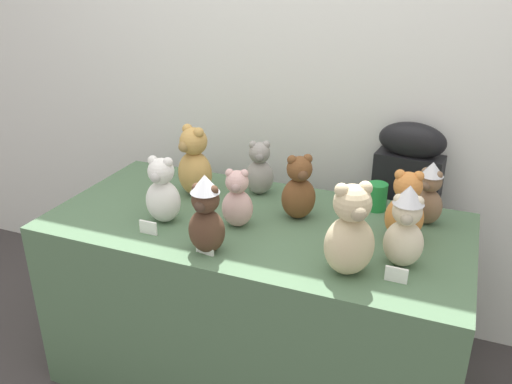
# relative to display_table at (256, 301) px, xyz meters

# --- Properties ---
(wall_back) EXTENTS (7.00, 0.08, 2.60)m
(wall_back) POSITION_rel_display_table_xyz_m (0.00, 0.63, 0.93)
(wall_back) COLOR white
(wall_back) RESTS_ON ground_plane
(display_table) EXTENTS (1.59, 0.77, 0.74)m
(display_table) POSITION_rel_display_table_xyz_m (0.00, 0.00, 0.00)
(display_table) COLOR #4C6B4C
(display_table) RESTS_ON ground_plane
(instrument_case) EXTENTS (0.29, 0.15, 1.04)m
(instrument_case) POSITION_rel_display_table_xyz_m (0.49, 0.51, 0.16)
(instrument_case) COLOR black
(instrument_case) RESTS_ON ground_plane
(teddy_bear_ginger) EXTENTS (0.15, 0.13, 0.26)m
(teddy_bear_ginger) POSITION_rel_display_table_xyz_m (0.54, 0.06, 0.49)
(teddy_bear_ginger) COLOR #D17F3D
(teddy_bear_ginger) RESTS_ON display_table
(teddy_bear_blush) EXTENTS (0.14, 0.13, 0.23)m
(teddy_bear_blush) POSITION_rel_display_table_xyz_m (-0.05, -0.06, 0.47)
(teddy_bear_blush) COLOR beige
(teddy_bear_blush) RESTS_ON display_table
(teddy_bear_ash) EXTENTS (0.15, 0.14, 0.23)m
(teddy_bear_ash) POSITION_rel_display_table_xyz_m (-0.08, 0.24, 0.48)
(teddy_bear_ash) COLOR gray
(teddy_bear_ash) RESTS_ON display_table
(teddy_bear_snow) EXTENTS (0.14, 0.12, 0.26)m
(teddy_bear_snow) POSITION_rel_display_table_xyz_m (-0.32, -0.13, 0.49)
(teddy_bear_snow) COLOR white
(teddy_bear_snow) RESTS_ON display_table
(teddy_bear_honey) EXTENTS (0.19, 0.18, 0.30)m
(teddy_bear_honey) POSITION_rel_display_table_xyz_m (-0.33, 0.13, 0.51)
(teddy_bear_honey) COLOR tan
(teddy_bear_honey) RESTS_ON display_table
(teddy_bear_chestnut) EXTENTS (0.17, 0.17, 0.26)m
(teddy_bear_chestnut) POSITION_rel_display_table_xyz_m (0.14, 0.09, 0.49)
(teddy_bear_chestnut) COLOR brown
(teddy_bear_chestnut) RESTS_ON display_table
(teddy_bear_cocoa) EXTENTS (0.13, 0.11, 0.28)m
(teddy_bear_cocoa) POSITION_rel_display_table_xyz_m (-0.07, -0.27, 0.51)
(teddy_bear_cocoa) COLOR #4C3323
(teddy_bear_cocoa) RESTS_ON display_table
(teddy_bear_cream) EXTENTS (0.14, 0.12, 0.28)m
(teddy_bear_cream) POSITION_rel_display_table_xyz_m (0.56, -0.12, 0.51)
(teddy_bear_cream) COLOR beige
(teddy_bear_cream) RESTS_ON display_table
(teddy_bear_mocha) EXTENTS (0.14, 0.13, 0.25)m
(teddy_bear_mocha) POSITION_rel_display_table_xyz_m (0.60, 0.23, 0.49)
(teddy_bear_mocha) COLOR #7F6047
(teddy_bear_mocha) RESTS_ON display_table
(teddy_bear_sand) EXTENTS (0.21, 0.20, 0.31)m
(teddy_bear_sand) POSITION_rel_display_table_xyz_m (0.41, -0.23, 0.51)
(teddy_bear_sand) COLOR #CCB78E
(teddy_bear_sand) RESTS_ON display_table
(party_cup_green) EXTENTS (0.08, 0.08, 0.11)m
(party_cup_green) POSITION_rel_display_table_xyz_m (0.41, 0.27, 0.42)
(party_cup_green) COLOR #238C3D
(party_cup_green) RESTS_ON display_table
(name_card_front_left) EXTENTS (0.07, 0.01, 0.05)m
(name_card_front_left) POSITION_rel_display_table_xyz_m (-0.32, -0.24, 0.39)
(name_card_front_left) COLOR white
(name_card_front_left) RESTS_ON display_table
(name_card_front_middle) EXTENTS (0.07, 0.02, 0.05)m
(name_card_front_middle) POSITION_rel_display_table_xyz_m (-0.07, -0.29, 0.39)
(name_card_front_middle) COLOR white
(name_card_front_middle) RESTS_ON display_table
(name_card_front_right) EXTENTS (0.07, 0.01, 0.05)m
(name_card_front_right) POSITION_rel_display_table_xyz_m (0.56, -0.22, 0.39)
(name_card_front_right) COLOR white
(name_card_front_right) RESTS_ON display_table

